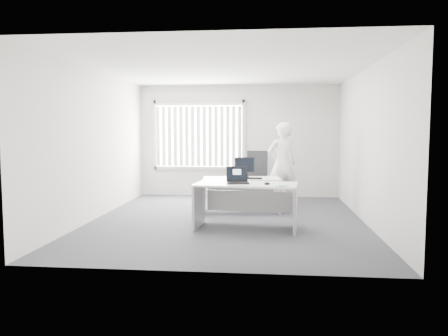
# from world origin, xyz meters

# --- Properties ---
(ground) EXTENTS (6.00, 6.00, 0.00)m
(ground) POSITION_xyz_m (0.00, 0.00, 0.00)
(ground) COLOR #48484E
(ground) RESTS_ON ground
(wall_back) EXTENTS (5.00, 0.02, 2.80)m
(wall_back) POSITION_xyz_m (0.00, 3.00, 1.40)
(wall_back) COLOR silver
(wall_back) RESTS_ON ground
(wall_front) EXTENTS (5.00, 0.02, 2.80)m
(wall_front) POSITION_xyz_m (0.00, -3.00, 1.40)
(wall_front) COLOR silver
(wall_front) RESTS_ON ground
(wall_left) EXTENTS (0.02, 6.00, 2.80)m
(wall_left) POSITION_xyz_m (-2.50, 0.00, 1.40)
(wall_left) COLOR silver
(wall_left) RESTS_ON ground
(wall_right) EXTENTS (0.02, 6.00, 2.80)m
(wall_right) POSITION_xyz_m (2.50, 0.00, 1.40)
(wall_right) COLOR silver
(wall_right) RESTS_ON ground
(ceiling) EXTENTS (5.00, 6.00, 0.02)m
(ceiling) POSITION_xyz_m (0.00, 0.00, 2.80)
(ceiling) COLOR silver
(ceiling) RESTS_ON wall_back
(window) EXTENTS (2.32, 0.06, 1.76)m
(window) POSITION_xyz_m (-1.00, 2.96, 1.55)
(window) COLOR #B8B8B3
(window) RESTS_ON wall_back
(blinds) EXTENTS (2.20, 0.10, 1.50)m
(blinds) POSITION_xyz_m (-1.00, 2.90, 1.52)
(blinds) COLOR white
(blinds) RESTS_ON wall_back
(desk_near) EXTENTS (1.78, 0.97, 0.78)m
(desk_near) POSITION_xyz_m (0.38, -0.67, 0.56)
(desk_near) COLOR white
(desk_near) RESTS_ON ground
(desk_far) EXTENTS (1.61, 0.88, 0.71)m
(desk_far) POSITION_xyz_m (0.21, 0.78, 0.51)
(desk_far) COLOR white
(desk_far) RESTS_ON ground
(office_chair) EXTENTS (0.76, 0.76, 1.18)m
(office_chair) POSITION_xyz_m (0.47, 2.36, 0.37)
(office_chair) COLOR black
(office_chair) RESTS_ON ground
(person) EXTENTS (0.80, 0.67, 1.85)m
(person) POSITION_xyz_m (1.06, 1.66, 0.93)
(person) COLOR white
(person) RESTS_ON ground
(laptop) EXTENTS (0.41, 0.38, 0.28)m
(laptop) POSITION_xyz_m (0.24, -0.71, 0.92)
(laptop) COLOR black
(laptop) RESTS_ON desk_near
(paper_sheet) EXTENTS (0.34, 0.28, 0.00)m
(paper_sheet) POSITION_xyz_m (0.73, -0.76, 0.78)
(paper_sheet) COLOR white
(paper_sheet) RESTS_ON desk_near
(mouse) EXTENTS (0.08, 0.13, 0.05)m
(mouse) POSITION_xyz_m (0.73, -0.79, 0.80)
(mouse) COLOR #B0B0B3
(mouse) RESTS_ON paper_sheet
(booklet) EXTENTS (0.23, 0.25, 0.01)m
(booklet) POSITION_xyz_m (0.97, -0.97, 0.78)
(booklet) COLOR silver
(booklet) RESTS_ON desk_near
(keyboard) EXTENTS (0.51, 0.21, 0.02)m
(keyboard) POSITION_xyz_m (0.38, 0.69, 0.72)
(keyboard) COLOR black
(keyboard) RESTS_ON desk_far
(monitor) EXTENTS (0.43, 0.20, 0.41)m
(monitor) POSITION_xyz_m (0.26, 0.99, 0.91)
(monitor) COLOR black
(monitor) RESTS_ON desk_far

